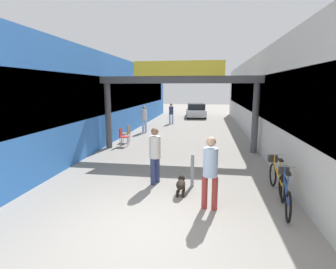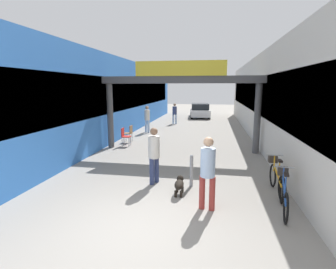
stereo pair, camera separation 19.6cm
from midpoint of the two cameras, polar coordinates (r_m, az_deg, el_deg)
name	(u,v)px [view 2 (the right image)]	position (r m, az deg, el deg)	size (l,w,h in m)	color
ground_plane	(136,229)	(5.72, -5.85, -19.80)	(80.00, 80.00, 0.00)	gray
storefront_left	(108,97)	(17.05, -12.55, 7.93)	(3.00, 26.00, 4.47)	blue
storefront_right	(279,98)	(16.20, 23.33, 7.23)	(3.00, 26.00, 4.47)	beige
arcade_sign_gateway	(180,89)	(11.78, 3.20, 9.96)	(7.40, 0.47, 3.98)	#4C4C4F
pedestrian_with_dog	(208,169)	(6.19, 9.55, -7.32)	(0.40, 0.40, 1.75)	#99332D
pedestrian_companion	(154,152)	(7.77, -2.32, -3.80)	(0.45, 0.45, 1.70)	navy
pedestrian_carrying_crate	(147,117)	(16.72, -4.23, 3.75)	(0.47, 0.47, 1.70)	#A5BFE0
pedestrian_elderly_walking	(175,112)	(20.66, 1.73, 4.86)	(0.43, 0.43, 1.61)	#A5BFE0
dog_on_leash	(179,184)	(7.20, 3.28, -10.74)	(0.25, 0.62, 0.46)	black
bicycle_blue_nearest	(284,193)	(6.86, 24.63, -11.43)	(0.46, 1.68, 0.98)	black
bicycle_orange_second	(276,177)	(7.91, 23.18, -8.44)	(0.46, 1.69, 0.98)	black
bollard_post_metal	(191,170)	(7.69, 5.85, -7.78)	(0.10, 0.10, 0.95)	gray
cafe_chair_red_nearer	(125,135)	(13.01, -8.98, -0.14)	(0.42, 0.42, 0.89)	gray
cafe_chair_wood_farther	(129,132)	(13.86, -8.03, 0.52)	(0.41, 0.41, 0.89)	gray
parked_car_white	(200,111)	(25.39, 7.18, 5.18)	(2.12, 4.15, 1.33)	silver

